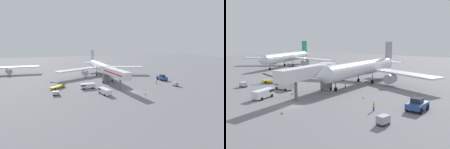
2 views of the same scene
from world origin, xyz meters
TOP-DOWN VIEW (x-y plane):
  - ground_plane at (0.00, 0.00)m, footprint 300.00×300.00m
  - airplane_at_gate at (-2.92, 31.00)m, footprint 45.93×44.14m
  - jet_bridge at (-4.26, 9.50)m, footprint 6.02×19.81m
  - pushback_tug at (20.50, 12.74)m, footprint 3.16×5.09m
  - belt_loader_truck at (-24.97, 13.46)m, footprint 6.01×4.80m
  - service_van_mid_left at (-14.52, 9.27)m, footprint 5.46×2.48m
  - service_van_mid_center at (-10.48, 0.44)m, footprint 3.46×5.91m
  - baggage_cart_outer_left at (-25.87, 4.35)m, footprint 2.18×1.47m
  - baggage_cart_outer_right at (19.21, 1.81)m, footprint 1.68×2.19m
  - ground_crew_worker_foreground at (-2.56, 20.78)m, footprint 0.33×0.33m
  - ground_crew_worker_midground at (14.17, 7.49)m, footprint 0.39×0.39m
  - safety_cone_alpha at (-8.13, 6.78)m, footprint 0.44×0.44m
  - safety_cone_bravo at (2.25, -4.53)m, footprint 0.40×0.40m
  - safety_cone_charlie at (7.60, 14.15)m, footprint 0.31×0.31m

SIDE VIEW (x-z plane):
  - ground_plane at x=0.00m, z-range 0.00..0.00m
  - safety_cone_charlie at x=7.60m, z-range 0.00..0.48m
  - safety_cone_bravo at x=2.25m, z-range 0.00..0.61m
  - safety_cone_alpha at x=-8.13m, z-range 0.00..0.67m
  - belt_loader_truck at x=-24.97m, z-range -0.74..2.24m
  - baggage_cart_outer_left at x=-25.87m, z-range 0.08..1.47m
  - baggage_cart_outer_right at x=19.21m, z-range 0.08..1.66m
  - ground_crew_worker_foreground at x=-2.56m, z-range 0.05..1.75m
  - ground_crew_worker_midground at x=14.17m, z-range 0.05..1.85m
  - service_van_mid_left at x=-14.52m, z-range 0.15..2.10m
  - service_van_mid_center at x=-10.48m, z-range 0.15..2.15m
  - pushback_tug at x=20.50m, z-range -0.07..2.43m
  - airplane_at_gate at x=-2.92m, z-range -1.63..10.70m
  - jet_bridge at x=-4.26m, z-range 1.79..8.96m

